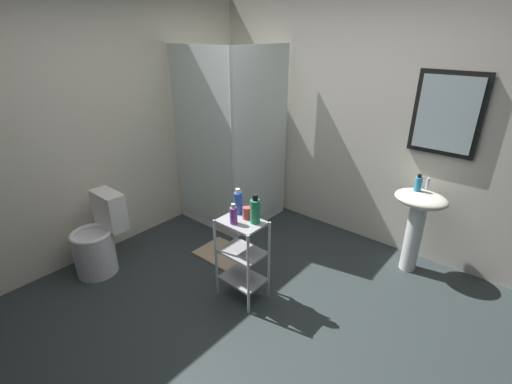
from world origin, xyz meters
TOP-DOWN VIEW (x-y plane):
  - ground_plane at (0.00, 0.00)m, footprint 4.20×4.20m
  - wall_back at (0.01, 1.85)m, footprint 4.20×0.14m
  - wall_left at (-1.85, 0.00)m, footprint 0.10×4.20m
  - shower_stall at (-1.23, 1.18)m, footprint 0.92×0.92m
  - pedestal_sink at (0.77, 1.52)m, footprint 0.46×0.37m
  - sink_faucet at (0.77, 1.64)m, footprint 0.03×0.03m
  - toilet at (-1.48, -0.40)m, footprint 0.37×0.49m
  - storage_cart at (-0.19, 0.19)m, footprint 0.38×0.28m
  - hand_soap_bottle at (0.72, 1.53)m, footprint 0.06×0.06m
  - shampoo_bottle_blue at (-0.30, 0.27)m, footprint 0.07×0.07m
  - conditioner_bottle_purple at (-0.21, 0.13)m, footprint 0.06×0.06m
  - body_wash_bottle_green at (-0.09, 0.24)m, footprint 0.08×0.08m
  - rinse_cup at (-0.19, 0.25)m, footprint 0.07×0.07m
  - bath_mat at (-0.73, 0.53)m, footprint 0.60×0.40m

SIDE VIEW (x-z plane):
  - ground_plane at x=0.00m, z-range -0.02..0.00m
  - bath_mat at x=-0.73m, z-range 0.00..0.02m
  - toilet at x=-1.48m, z-range -0.07..0.69m
  - storage_cart at x=-0.19m, z-range 0.07..0.81m
  - shower_stall at x=-1.23m, z-range -0.54..1.46m
  - pedestal_sink at x=0.77m, z-range 0.17..0.98m
  - rinse_cup at x=-0.19m, z-range 0.74..0.84m
  - conditioner_bottle_purple at x=-0.21m, z-range 0.73..0.90m
  - shampoo_bottle_blue at x=-0.30m, z-range 0.73..0.95m
  - body_wash_bottle_green at x=-0.09m, z-range 0.72..0.97m
  - sink_faucet at x=0.77m, z-range 0.81..0.91m
  - hand_soap_bottle at x=0.72m, z-range 0.80..0.96m
  - wall_left at x=-1.85m, z-range 0.00..2.50m
  - wall_back at x=0.01m, z-range 0.00..2.50m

